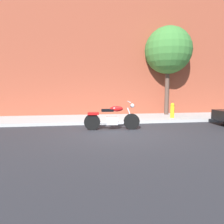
% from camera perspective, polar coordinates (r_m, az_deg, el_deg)
% --- Properties ---
extents(ground_plane, '(60.00, 60.00, 0.00)m').
position_cam_1_polar(ground_plane, '(7.78, 1.84, -5.70)').
color(ground_plane, '#28282D').
extents(sidewalk, '(18.79, 2.61, 0.14)m').
position_cam_1_polar(sidewalk, '(10.76, -1.06, -1.87)').
color(sidewalk, '#A9A9A9').
rests_on(sidewalk, ground).
extents(building_facade, '(18.79, 0.50, 8.88)m').
position_cam_1_polar(building_facade, '(12.49, -2.06, 19.49)').
color(building_facade, brown).
rests_on(building_facade, ground).
extents(motorcycle, '(2.23, 0.70, 1.14)m').
position_cam_1_polar(motorcycle, '(8.23, -0.02, -1.70)').
color(motorcycle, black).
rests_on(motorcycle, ground).
extents(street_tree, '(2.62, 2.62, 5.07)m').
position_cam_1_polar(street_tree, '(12.46, 15.25, 16.01)').
color(street_tree, brown).
rests_on(street_tree, ground).
extents(fire_hydrant, '(0.20, 0.20, 0.91)m').
position_cam_1_polar(fire_hydrant, '(11.05, 16.32, 0.11)').
color(fire_hydrant, gold).
rests_on(fire_hydrant, ground).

